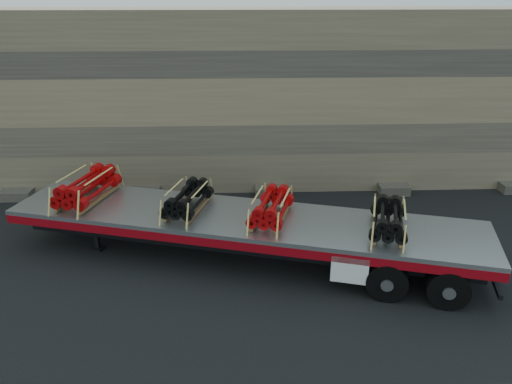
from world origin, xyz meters
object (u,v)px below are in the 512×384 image
Objects in this scene: bundle_midrear at (271,208)px; bundle_midfront at (188,200)px; bundle_rear at (388,220)px; trailer at (243,237)px; bundle_front at (87,188)px.

bundle_midfront is at bearing -180.00° from bundle_midrear.
bundle_midrear is 1.03× the size of bundle_rear.
bundle_midfront reaches higher than trailer.
bundle_midrear is (5.76, -1.64, -0.06)m from bundle_front.
trailer is at bearing 0.00° from bundle_front.
trailer is 7.12× the size of bundle_midfront.
bundle_front is 9.31m from bundle_rear.
trailer is at bearing 180.00° from bundle_midrear.
trailer is 1.38m from bundle_midrear.
bundle_midrear is 3.32m from bundle_rear.
bundle_front is at bearing 180.00° from bundle_midrear.
trailer is 6.07× the size of bundle_front.
bundle_midrear is at bearing -0.00° from bundle_front.
bundle_midfront is 0.99× the size of bundle_midrear.
bundle_rear is at bearing -0.00° from bundle_front.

